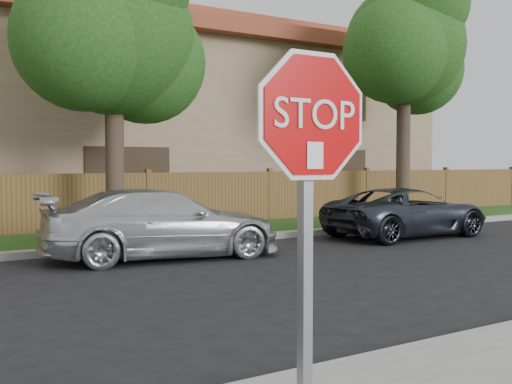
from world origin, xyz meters
TOP-DOWN VIEW (x-y plane):
  - far_curb at (0.00, 8.15)m, footprint 70.00×0.30m
  - grass_strip at (0.00, 9.80)m, footprint 70.00×3.00m
  - tree_mid at (2.52, 9.57)m, footprint 4.80×3.90m
  - tree_right at (12.02, 9.57)m, footprint 4.80×3.90m
  - stop_sign at (-0.09, -1.48)m, footprint 1.01×0.13m
  - sedan_right at (2.47, 6.76)m, footprint 4.91×2.49m
  - sedan_far_right at (9.09, 6.67)m, footprint 4.48×2.10m

SIDE VIEW (x-z plane):
  - grass_strip at x=0.00m, z-range 0.00..0.12m
  - far_curb at x=0.00m, z-range 0.00..0.15m
  - sedan_far_right at x=9.09m, z-range 0.00..1.24m
  - sedan_right at x=2.47m, z-range 0.00..1.37m
  - stop_sign at x=-0.09m, z-range 0.55..3.11m
  - tree_mid at x=2.52m, z-range 1.20..8.55m
  - tree_right at x=12.02m, z-range 1.47..9.67m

